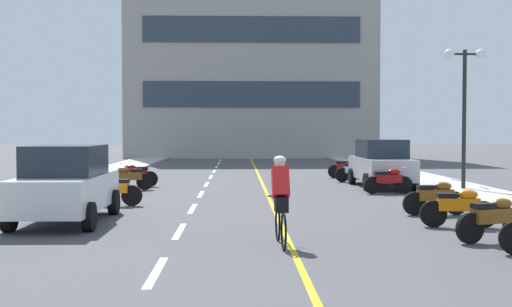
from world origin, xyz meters
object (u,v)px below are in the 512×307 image
at_px(motorcycle_7, 389,180).
at_px(cyclist_rider, 281,198).
at_px(motorcycle_11, 347,168).
at_px(motorcycle_5, 436,197).
at_px(parked_car_near, 66,184).
at_px(motorcycle_8, 129,177).
at_px(street_lamp_mid, 465,86).
at_px(motorcycle_4, 459,207).
at_px(motorcycle_6, 113,189).
at_px(motorcycle_10, 355,171).
at_px(motorcycle_9, 135,175).
at_px(parked_car_mid, 381,163).
at_px(motorcycle_3, 494,218).

xyz_separation_m(motorcycle_7, cyclist_rider, (-4.32, -9.67, 0.41)).
bearing_deg(motorcycle_7, motorcycle_11, 91.69).
bearing_deg(motorcycle_5, cyclist_rider, -135.47).
bearing_deg(cyclist_rider, parked_car_near, 147.03).
bearing_deg(motorcycle_8, street_lamp_mid, -3.94).
bearing_deg(motorcycle_4, street_lamp_mid, 70.01).
bearing_deg(motorcycle_7, motorcycle_8, 170.51).
bearing_deg(parked_car_near, motorcycle_8, 89.14).
relative_size(street_lamp_mid, motorcycle_5, 2.87).
bearing_deg(motorcycle_8, motorcycle_7, -9.49).
xyz_separation_m(motorcycle_6, motorcycle_11, (8.51, 10.33, 0.00)).
xyz_separation_m(motorcycle_4, motorcycle_11, (-0.02, 14.71, 0.00)).
xyz_separation_m(motorcycle_6, motorcycle_7, (8.72, 3.21, 0.00)).
height_order(street_lamp_mid, motorcycle_10, street_lamp_mid).
relative_size(motorcycle_9, motorcycle_11, 1.02).
xyz_separation_m(motorcycle_7, motorcycle_10, (-0.21, 5.06, 0.00)).
bearing_deg(motorcycle_11, motorcycle_4, -89.94).
height_order(motorcycle_7, motorcycle_10, same).
relative_size(motorcycle_6, cyclist_rider, 0.96).
distance_m(motorcycle_9, motorcycle_11, 9.78).
relative_size(motorcycle_5, motorcycle_11, 1.02).
bearing_deg(motorcycle_4, cyclist_rider, -153.22).
distance_m(motorcycle_10, cyclist_rider, 15.30).
relative_size(parked_car_mid, motorcycle_10, 2.49).
relative_size(parked_car_mid, motorcycle_11, 2.55).
bearing_deg(motorcycle_3, cyclist_rider, -177.22).
xyz_separation_m(motorcycle_11, cyclist_rider, (-4.11, -16.79, 0.41)).
distance_m(parked_car_near, cyclist_rider, 5.78).
xyz_separation_m(motorcycle_4, motorcycle_7, (0.19, 7.59, 0.00)).
bearing_deg(motorcycle_9, street_lamp_mid, -10.74).
relative_size(motorcycle_5, motorcycle_8, 1.02).
bearing_deg(parked_car_mid, cyclist_rider, -110.81).
height_order(parked_car_near, motorcycle_6, parked_car_near).
bearing_deg(motorcycle_6, motorcycle_8, 93.99).
bearing_deg(motorcycle_7, parked_car_mid, 82.87).
relative_size(motorcycle_3, motorcycle_8, 0.98).
relative_size(parked_car_mid, motorcycle_7, 2.49).
xyz_separation_m(motorcycle_3, motorcycle_9, (-8.90, 12.42, 0.00)).
height_order(motorcycle_6, cyclist_rider, cyclist_rider).
bearing_deg(cyclist_rider, motorcycle_7, 65.91).
relative_size(motorcycle_3, motorcycle_5, 0.97).
relative_size(motorcycle_8, cyclist_rider, 0.95).
height_order(street_lamp_mid, motorcycle_11, street_lamp_mid).
xyz_separation_m(motorcycle_7, motorcycle_11, (-0.21, 7.12, 0.00)).
relative_size(street_lamp_mid, cyclist_rider, 2.76).
height_order(motorcycle_10, cyclist_rider, cyclist_rider).
bearing_deg(street_lamp_mid, motorcycle_4, -109.99).
bearing_deg(motorcycle_11, parked_car_mid, -83.43).
height_order(street_lamp_mid, motorcycle_6, street_lamp_mid).
relative_size(parked_car_mid, motorcycle_4, 2.49).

